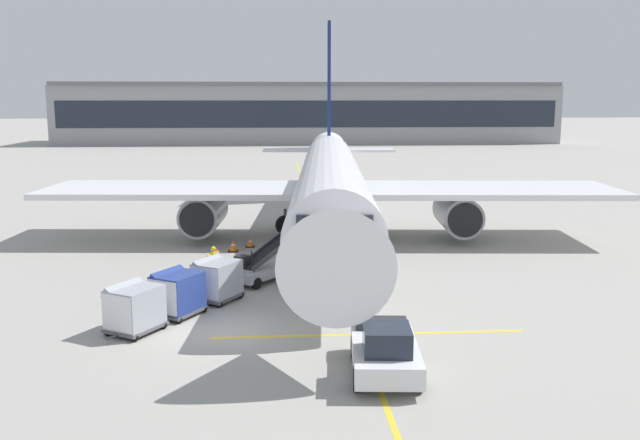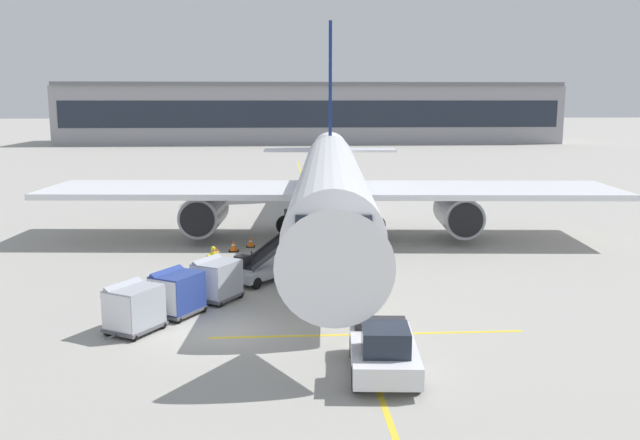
{
  "view_description": "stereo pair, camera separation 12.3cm",
  "coord_description": "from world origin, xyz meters",
  "px_view_note": "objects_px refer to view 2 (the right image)",
  "views": [
    {
      "loc": [
        1.97,
        -25.31,
        8.82
      ],
      "look_at": [
        4.24,
        7.83,
        2.93
      ],
      "focal_mm": 38.33,
      "sensor_mm": 36.0,
      "label": 1
    },
    {
      "loc": [
        2.09,
        -25.32,
        8.82
      ],
      "look_at": [
        4.24,
        7.83,
        2.93
      ],
      "focal_mm": 38.33,
      "sensor_mm": 36.0,
      "label": 2
    }
  ],
  "objects_px": {
    "belt_loader": "(264,264)",
    "safety_cone_wingtip": "(251,242)",
    "baggage_cart_third": "(133,307)",
    "pushback_tug": "(384,350)",
    "safety_cone_nose_mark": "(217,253)",
    "ground_crew_marshaller": "(202,281)",
    "safety_cone_engine_keepout": "(234,246)",
    "parked_airplane": "(331,182)",
    "baggage_cart_lead": "(216,279)",
    "ground_crew_by_carts": "(209,270)",
    "ground_crew_by_loader": "(214,261)",
    "baggage_cart_second": "(176,292)"
  },
  "relations": [
    {
      "from": "pushback_tug",
      "to": "ground_crew_marshaller",
      "type": "bearing_deg",
      "value": 128.84
    },
    {
      "from": "parked_airplane",
      "to": "safety_cone_engine_keepout",
      "type": "xyz_separation_m",
      "value": [
        -6.02,
        -3.5,
        -3.31
      ]
    },
    {
      "from": "baggage_cart_third",
      "to": "safety_cone_engine_keepout",
      "type": "bearing_deg",
      "value": 77.94
    },
    {
      "from": "pushback_tug",
      "to": "ground_crew_marshaller",
      "type": "height_order",
      "value": "pushback_tug"
    },
    {
      "from": "safety_cone_wingtip",
      "to": "ground_crew_by_loader",
      "type": "bearing_deg",
      "value": -101.06
    },
    {
      "from": "baggage_cart_third",
      "to": "ground_crew_by_carts",
      "type": "distance_m",
      "value": 6.03
    },
    {
      "from": "ground_crew_marshaller",
      "to": "safety_cone_engine_keepout",
      "type": "relative_size",
      "value": 2.61
    },
    {
      "from": "baggage_cart_third",
      "to": "ground_crew_by_carts",
      "type": "xyz_separation_m",
      "value": [
        2.36,
        5.55,
        -0.0
      ]
    },
    {
      "from": "ground_crew_marshaller",
      "to": "safety_cone_nose_mark",
      "type": "height_order",
      "value": "ground_crew_marshaller"
    },
    {
      "from": "baggage_cart_third",
      "to": "ground_crew_by_carts",
      "type": "bearing_deg",
      "value": 66.99
    },
    {
      "from": "baggage_cart_second",
      "to": "ground_crew_marshaller",
      "type": "distance_m",
      "value": 1.89
    },
    {
      "from": "ground_crew_by_carts",
      "to": "ground_crew_marshaller",
      "type": "bearing_deg",
      "value": -94.43
    },
    {
      "from": "baggage_cart_third",
      "to": "pushback_tug",
      "type": "bearing_deg",
      "value": -27.71
    },
    {
      "from": "ground_crew_by_loader",
      "to": "safety_cone_wingtip",
      "type": "bearing_deg",
      "value": 78.94
    },
    {
      "from": "belt_loader",
      "to": "ground_crew_by_loader",
      "type": "bearing_deg",
      "value": -179.95
    },
    {
      "from": "baggage_cart_lead",
      "to": "safety_cone_engine_keepout",
      "type": "distance_m",
      "value": 9.98
    },
    {
      "from": "baggage_cart_second",
      "to": "safety_cone_engine_keepout",
      "type": "bearing_deg",
      "value": 82.27
    },
    {
      "from": "ground_crew_by_loader",
      "to": "baggage_cart_lead",
      "type": "bearing_deg",
      "value": -83.23
    },
    {
      "from": "pushback_tug",
      "to": "safety_cone_wingtip",
      "type": "bearing_deg",
      "value": 104.18
    },
    {
      "from": "ground_crew_by_carts",
      "to": "ground_crew_marshaller",
      "type": "height_order",
      "value": "same"
    },
    {
      "from": "parked_airplane",
      "to": "safety_cone_nose_mark",
      "type": "height_order",
      "value": "parked_airplane"
    },
    {
      "from": "parked_airplane",
      "to": "safety_cone_wingtip",
      "type": "height_order",
      "value": "parked_airplane"
    },
    {
      "from": "ground_crew_by_loader",
      "to": "safety_cone_nose_mark",
      "type": "distance_m",
      "value": 4.92
    },
    {
      "from": "belt_loader",
      "to": "ground_crew_marshaller",
      "type": "relative_size",
      "value": 2.87
    },
    {
      "from": "parked_airplane",
      "to": "ground_crew_by_carts",
      "type": "bearing_deg",
      "value": -119.18
    },
    {
      "from": "baggage_cart_lead",
      "to": "safety_cone_wingtip",
      "type": "distance_m",
      "value": 11.2
    },
    {
      "from": "baggage_cart_third",
      "to": "ground_crew_marshaller",
      "type": "height_order",
      "value": "baggage_cart_third"
    },
    {
      "from": "belt_loader",
      "to": "safety_cone_wingtip",
      "type": "bearing_deg",
      "value": 97.0
    },
    {
      "from": "safety_cone_wingtip",
      "to": "safety_cone_nose_mark",
      "type": "bearing_deg",
      "value": -121.56
    },
    {
      "from": "safety_cone_wingtip",
      "to": "safety_cone_engine_keepout",
      "type": "bearing_deg",
      "value": -129.13
    },
    {
      "from": "ground_crew_by_carts",
      "to": "safety_cone_engine_keepout",
      "type": "height_order",
      "value": "ground_crew_by_carts"
    },
    {
      "from": "ground_crew_by_loader",
      "to": "safety_cone_wingtip",
      "type": "distance_m",
      "value": 7.94
    },
    {
      "from": "safety_cone_engine_keepout",
      "to": "pushback_tug",
      "type": "bearing_deg",
      "value": -72.3
    },
    {
      "from": "parked_airplane",
      "to": "baggage_cart_third",
      "type": "height_order",
      "value": "parked_airplane"
    },
    {
      "from": "parked_airplane",
      "to": "ground_crew_by_loader",
      "type": "xyz_separation_m",
      "value": [
        -6.59,
        -10.09,
        -2.64
      ]
    },
    {
      "from": "safety_cone_nose_mark",
      "to": "ground_crew_by_carts",
      "type": "bearing_deg",
      "value": -88.2
    },
    {
      "from": "safety_cone_wingtip",
      "to": "baggage_cart_lead",
      "type": "bearing_deg",
      "value": -95.74
    },
    {
      "from": "pushback_tug",
      "to": "ground_crew_marshaller",
      "type": "xyz_separation_m",
      "value": [
        -6.72,
        8.34,
        0.17
      ]
    },
    {
      "from": "ground_crew_by_carts",
      "to": "baggage_cart_second",
      "type": "bearing_deg",
      "value": -105.62
    },
    {
      "from": "belt_loader",
      "to": "safety_cone_nose_mark",
      "type": "bearing_deg",
      "value": 119.32
    },
    {
      "from": "belt_loader",
      "to": "ground_crew_by_carts",
      "type": "bearing_deg",
      "value": -144.51
    },
    {
      "from": "ground_crew_by_loader",
      "to": "ground_crew_marshaller",
      "type": "relative_size",
      "value": 1.0
    },
    {
      "from": "baggage_cart_lead",
      "to": "ground_crew_marshaller",
      "type": "height_order",
      "value": "baggage_cart_lead"
    },
    {
      "from": "belt_loader",
      "to": "safety_cone_engine_keepout",
      "type": "distance_m",
      "value": 6.88
    },
    {
      "from": "parked_airplane",
      "to": "safety_cone_wingtip",
      "type": "distance_m",
      "value": 6.5
    },
    {
      "from": "pushback_tug",
      "to": "safety_cone_nose_mark",
      "type": "relative_size",
      "value": 7.26
    },
    {
      "from": "belt_loader",
      "to": "baggage_cart_lead",
      "type": "distance_m",
      "value": 3.95
    },
    {
      "from": "ground_crew_by_carts",
      "to": "safety_cone_wingtip",
      "type": "xyz_separation_m",
      "value": [
        1.57,
        9.56,
        -0.7
      ]
    },
    {
      "from": "belt_loader",
      "to": "baggage_cart_second",
      "type": "bearing_deg",
      "value": -123.22
    },
    {
      "from": "baggage_cart_second",
      "to": "baggage_cart_lead",
      "type": "bearing_deg",
      "value": 54.3
    }
  ]
}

